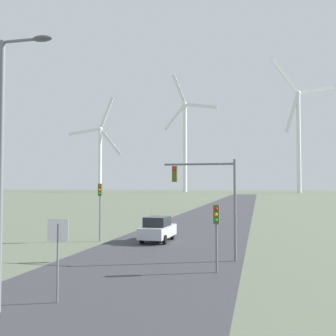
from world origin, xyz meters
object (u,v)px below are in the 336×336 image
at_px(traffic_light_mast_overhead, 209,188).
at_px(wind_turbine_center, 298,131).
at_px(wind_turbine_left, 185,138).
at_px(streetlamp, 1,136).
at_px(stop_sign_near, 58,244).
at_px(traffic_light_post_near_right, 216,223).
at_px(car_approaching, 158,229).
at_px(wind_turbine_far_left, 100,151).
at_px(traffic_light_post_near_left, 100,199).

relative_size(traffic_light_mast_overhead, wind_turbine_center, 0.08).
xyz_separation_m(traffic_light_mast_overhead, wind_turbine_left, (-38.11, 197.87, 26.57)).
xyz_separation_m(streetlamp, stop_sign_near, (1.38, 1.36, -3.74)).
bearing_deg(traffic_light_post_near_right, car_approaching, 119.76).
height_order(traffic_light_post_near_right, wind_turbine_far_left, wind_turbine_far_left).
bearing_deg(wind_turbine_left, traffic_light_mast_overhead, -79.10).
relative_size(car_approaching, wind_turbine_left, 0.06).
height_order(traffic_light_post_near_right, car_approaching, traffic_light_post_near_right).
bearing_deg(traffic_light_post_near_right, traffic_light_mast_overhead, 103.38).
bearing_deg(car_approaching, wind_turbine_center, 81.39).
bearing_deg(traffic_light_post_near_left, streetlamp, -78.94).
height_order(traffic_light_mast_overhead, wind_turbine_center, wind_turbine_center).
bearing_deg(traffic_light_mast_overhead, traffic_light_post_near_left, 148.49).
height_order(streetlamp, traffic_light_mast_overhead, streetlamp).
height_order(traffic_light_post_near_right, traffic_light_mast_overhead, traffic_light_mast_overhead).
height_order(stop_sign_near, car_approaching, stop_sign_near).
distance_m(car_approaching, wind_turbine_left, 196.78).
bearing_deg(streetlamp, traffic_light_post_near_right, 49.22).
bearing_deg(wind_turbine_left, car_approaching, -80.07).
distance_m(traffic_light_post_near_left, car_approaching, 4.80).
xyz_separation_m(streetlamp, traffic_light_post_near_right, (6.38, 7.40, -3.45)).
height_order(wind_turbine_far_left, wind_turbine_center, wind_turbine_center).
bearing_deg(wind_turbine_center, traffic_light_mast_overhead, -96.94).
relative_size(traffic_light_post_near_right, car_approaching, 0.77).
distance_m(streetlamp, traffic_light_post_near_right, 10.36).
bearing_deg(traffic_light_post_near_right, stop_sign_near, -129.65).
xyz_separation_m(traffic_light_post_near_left, wind_turbine_far_left, (-83.23, 197.33, 21.44)).
bearing_deg(stop_sign_near, traffic_light_post_near_left, 107.22).
distance_m(wind_turbine_far_left, wind_turbine_left, 54.43).
bearing_deg(wind_turbine_left, wind_turbine_center, -10.61).
bearing_deg(traffic_light_post_near_left, traffic_light_post_near_right, -41.50).
distance_m(wind_turbine_left, wind_turbine_center, 61.88).
height_order(car_approaching, wind_turbine_left, wind_turbine_left).
xyz_separation_m(streetlamp, car_approaching, (1.09, 16.65, -4.89)).
distance_m(streetlamp, wind_turbine_far_left, 230.69).
height_order(stop_sign_near, wind_turbine_left, wind_turbine_left).
height_order(traffic_light_post_near_right, wind_turbine_left, wind_turbine_left).
xyz_separation_m(traffic_light_post_near_right, traffic_light_mast_overhead, (-0.72, 3.01, 1.60)).
distance_m(traffic_light_post_near_right, wind_turbine_center, 192.95).
height_order(car_approaching, wind_turbine_center, wind_turbine_center).
xyz_separation_m(streetlamp, wind_turbine_left, (-32.44, 208.28, 24.72)).
bearing_deg(car_approaching, traffic_light_post_near_left, -168.12).
bearing_deg(wind_turbine_center, car_approaching, -98.61).
bearing_deg(stop_sign_near, traffic_light_post_near_right, 50.35).
distance_m(traffic_light_post_near_right, car_approaching, 10.76).
distance_m(streetlamp, traffic_light_post_near_left, 16.30).
relative_size(wind_turbine_left, wind_turbine_center, 1.01).
relative_size(traffic_light_post_near_right, traffic_light_mast_overhead, 0.58).
relative_size(stop_sign_near, wind_turbine_far_left, 0.05).
xyz_separation_m(stop_sign_near, wind_turbine_center, (26.99, 195.52, 29.25)).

